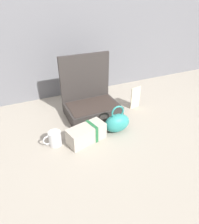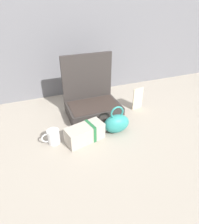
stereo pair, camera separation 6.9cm
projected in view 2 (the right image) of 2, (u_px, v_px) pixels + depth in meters
name	position (u px, v px, depth m)	size (l,w,h in m)	color
ground_plane	(98.00, 124.00, 1.37)	(6.00, 6.00, 0.00)	#9E9384
back_wall	(70.00, 6.00, 1.47)	(3.20, 0.06, 1.40)	slate
open_suitcase	(92.00, 102.00, 1.45)	(0.38, 0.28, 0.43)	#332D2B
teal_pouch_handbag	(117.00, 123.00, 1.26)	(0.17, 0.10, 0.19)	teal
cream_toiletry_bag	(85.00, 133.00, 1.19)	(0.25, 0.16, 0.11)	#B2A899
coffee_mug	(53.00, 137.00, 1.18)	(0.11, 0.07, 0.09)	silver
info_card_left	(138.00, 99.00, 1.51)	(0.09, 0.01, 0.18)	beige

